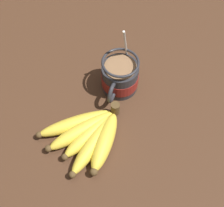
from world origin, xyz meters
The scene contains 3 objects.
table centered at (0.00, 0.00, 1.37)cm, with size 139.25×139.25×2.74cm.
coffee_mug centered at (-3.80, 3.41, 6.59)cm, with size 14.05×8.71×16.83cm.
banana_bunch centered at (11.52, 1.81, 4.44)cm, with size 18.65×17.04×4.16cm.
Camera 1 is at (38.34, 16.82, 64.21)cm, focal length 50.00 mm.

